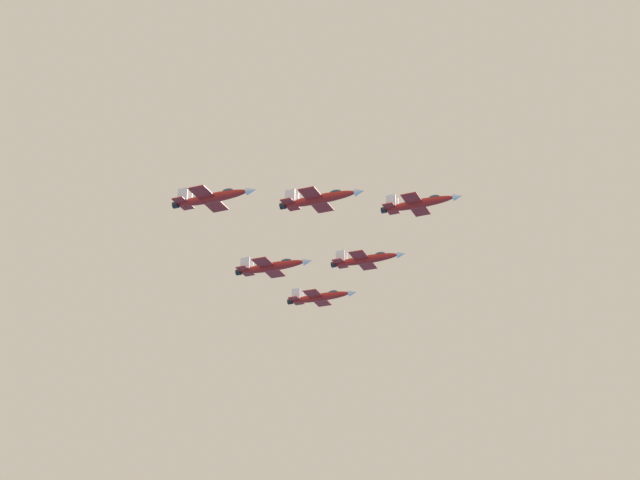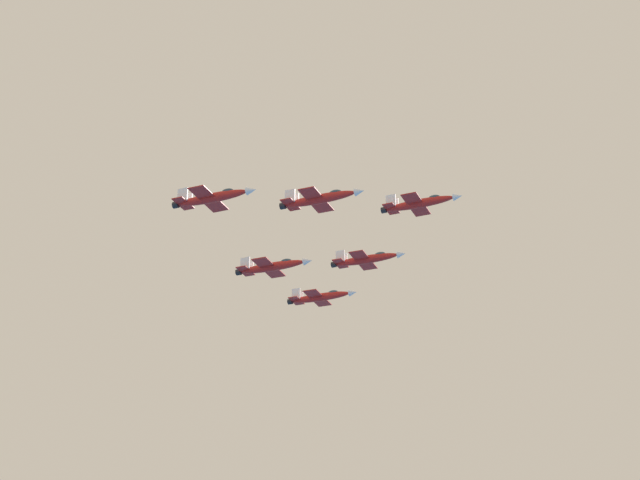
% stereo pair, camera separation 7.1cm
% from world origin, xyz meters
% --- Properties ---
extents(jet_lead, '(13.07, 10.90, 3.18)m').
position_xyz_m(jet_lead, '(-24.10, -2.03, 121.85)').
color(jet_lead, red).
extents(jet_left_wingman, '(12.86, 11.12, 3.17)m').
position_xyz_m(jet_left_wingman, '(-5.27, -2.73, 118.37)').
color(jet_left_wingman, red).
extents(jet_right_wingman, '(13.48, 11.36, 3.29)m').
position_xyz_m(jet_right_wingman, '(-20.38, 16.45, 119.57)').
color(jet_right_wingman, red).
extents(jet_left_outer, '(13.06, 11.27, 3.21)m').
position_xyz_m(jet_left_outer, '(13.57, -3.43, 117.29)').
color(jet_left_outer, red).
extents(jet_right_outer, '(13.18, 11.22, 3.23)m').
position_xyz_m(jet_right_outer, '(-16.65, 34.93, 116.55)').
color(jet_right_outer, red).
extents(jet_slot_rear, '(13.14, 11.27, 3.23)m').
position_xyz_m(jet_slot_rear, '(-1.54, 15.75, 114.13)').
color(jet_slot_rear, red).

